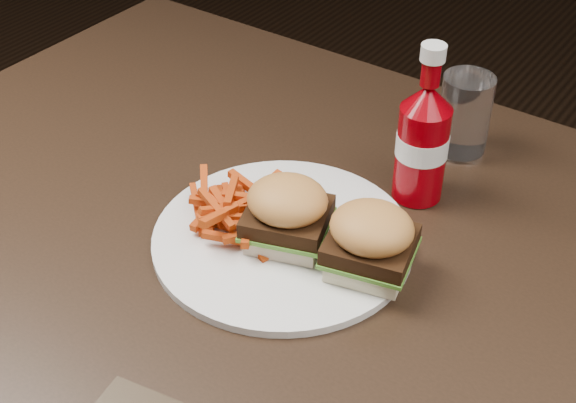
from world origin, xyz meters
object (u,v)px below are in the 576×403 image
Objects in this scene: dining_table at (312,261)px; plate at (283,239)px; tumbler at (465,114)px; ketchup_bottle at (421,153)px.

plate is at bearing -161.30° from dining_table.
plate is at bearing -106.20° from tumbler.
dining_table is 0.04m from plate.
plate is at bearing -116.26° from ketchup_bottle.
tumbler reaches higher than dining_table.
tumbler is at bearing 89.66° from ketchup_bottle.
ketchup_bottle is at bearing 63.74° from plate.
tumbler is at bearing 79.80° from dining_table.
plate is 0.19m from ketchup_bottle.
ketchup_bottle is (0.08, 0.16, 0.06)m from plate.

